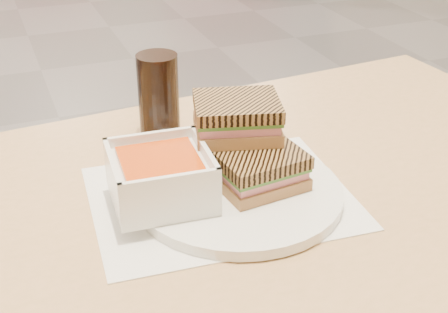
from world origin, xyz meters
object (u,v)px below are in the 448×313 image
object	(u,v)px
soup_bowl	(161,178)
panini_lower	(259,169)
cola_glass	(159,97)
main_table	(226,271)
plate	(239,193)

from	to	relation	value
soup_bowl	panini_lower	size ratio (longest dim) A/B	1.11
soup_bowl	cola_glass	distance (m)	0.21
main_table	cola_glass	size ratio (longest dim) A/B	9.26
cola_glass	plate	bearing A→B (deg)	-78.51
panini_lower	cola_glass	distance (m)	0.23
main_table	soup_bowl	size ratio (longest dim) A/B	9.44
plate	cola_glass	world-z (taller)	cola_glass
main_table	soup_bowl	bearing A→B (deg)	167.98
main_table	cola_glass	world-z (taller)	cola_glass
soup_bowl	cola_glass	size ratio (longest dim) A/B	0.98
main_table	plate	size ratio (longest dim) A/B	4.54
main_table	soup_bowl	xyz separation A→B (m)	(-0.08, 0.02, 0.16)
plate	main_table	bearing A→B (deg)	-167.53
main_table	plate	bearing A→B (deg)	12.47
plate	soup_bowl	bearing A→B (deg)	172.48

